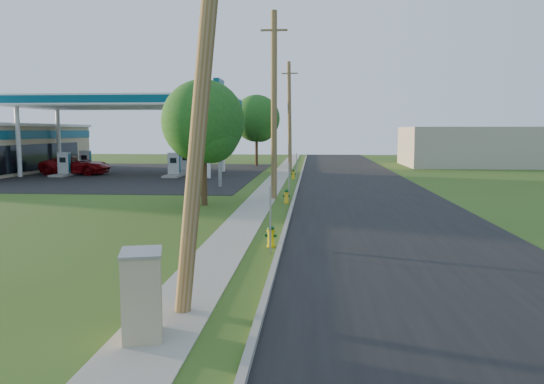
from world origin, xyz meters
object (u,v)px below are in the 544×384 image
object	(u,v)px
hydrant_far	(293,174)
fuel_pump_nw	(64,167)
price_pylon	(219,102)
car_red	(76,165)
utility_pole_far	(290,117)
tree_verge	(205,125)
fuel_pump_se	(186,164)
utility_pole_near	(203,68)
utility_pole_mid	(274,105)
hydrant_mid	(286,196)
tree_lot	(257,120)
hydrant_near	(271,236)
utility_cabinet	(142,295)
fuel_pump_sw	(86,164)
fuel_pump_ne	(174,168)

from	to	relation	value
hydrant_far	fuel_pump_nw	bearing A→B (deg)	176.37
price_pylon	car_red	xyz separation A→B (m)	(-13.64, 8.82, -4.65)
utility_pole_far	tree_verge	world-z (taller)	utility_pole_far
tree_verge	fuel_pump_se	bearing A→B (deg)	106.27
tree_verge	hydrant_far	bearing A→B (deg)	75.85
utility_pole_near	car_red	size ratio (longest dim) A/B	1.68
utility_pole_near	utility_pole_far	world-z (taller)	utility_pole_far
utility_pole_mid	hydrant_mid	world-z (taller)	utility_pole_mid
utility_pole_mid	hydrant_far	world-z (taller)	utility_pole_mid
tree_lot	car_red	size ratio (longest dim) A/B	1.29
price_pylon	tree_lot	distance (m)	20.64
utility_pole_far	price_pylon	xyz separation A→B (m)	(-3.90, -12.50, 0.63)
hydrant_near	hydrant_far	xyz separation A→B (m)	(-0.20, 23.70, 0.01)
utility_cabinet	fuel_pump_se	bearing A→B (deg)	102.48
utility_pole_far	utility_pole_near	bearing A→B (deg)	-90.00
fuel_pump_sw	hydrant_near	world-z (taller)	fuel_pump_sw
utility_pole_near	fuel_pump_sw	world-z (taller)	utility_pole_near
utility_pole_mid	utility_cabinet	distance (m)	19.85
utility_pole_near	tree_verge	size ratio (longest dim) A/B	1.56
tree_verge	utility_pole_far	bearing A→B (deg)	81.50
fuel_pump_nw	tree_verge	distance (m)	21.90
utility_pole_mid	fuel_pump_se	xyz separation A→B (m)	(-8.90, 17.00, -4.23)
fuel_pump_ne	hydrant_mid	distance (m)	17.65
utility_pole_far	hydrant_near	distance (m)	30.22
fuel_pump_sw	price_pylon	bearing A→B (deg)	-39.40
utility_pole_mid	hydrant_near	distance (m)	12.76
fuel_pump_nw	tree_lot	xyz separation A→B (m)	(14.24, 13.12, 3.96)
hydrant_near	utility_cabinet	xyz separation A→B (m)	(-1.64, -7.51, 0.44)
utility_pole_far	fuel_pump_nw	xyz separation A→B (m)	(-17.90, -5.00, -4.08)
price_pylon	tree_lot	xyz separation A→B (m)	(0.24, 20.62, -0.75)
fuel_pump_sw	tree_lot	distance (m)	17.37
utility_pole_mid	utility_cabinet	xyz separation A→B (m)	(-0.85, -19.39, -4.17)
car_red	hydrant_mid	bearing A→B (deg)	-128.07
price_pylon	utility_cabinet	xyz separation A→B (m)	(3.05, -24.89, -4.65)
utility_pole_far	hydrant_mid	world-z (taller)	utility_pole_far
utility_pole_near	fuel_pump_se	size ratio (longest dim) A/B	2.96
price_pylon	utility_pole_mid	bearing A→B (deg)	-54.66
hydrant_mid	utility_pole_near	bearing A→B (deg)	-92.68
utility_pole_far	utility_cabinet	size ratio (longest dim) A/B	6.07
utility_pole_near	hydrant_near	xyz separation A→B (m)	(0.79, 6.13, -4.46)
utility_pole_mid	car_red	distance (m)	23.02
tree_verge	hydrant_mid	distance (m)	5.36
fuel_pump_nw	price_pylon	world-z (taller)	price_pylon
hydrant_far	car_red	distance (m)	18.30
fuel_pump_se	tree_verge	size ratio (longest dim) A/B	0.53
utility_cabinet	tree_lot	bearing A→B (deg)	93.53
tree_verge	utility_pole_mid	bearing A→B (deg)	42.31
fuel_pump_nw	fuel_pump_ne	distance (m)	9.00
fuel_pump_se	hydrant_far	bearing A→B (deg)	-28.61
tree_verge	hydrant_near	world-z (taller)	tree_verge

